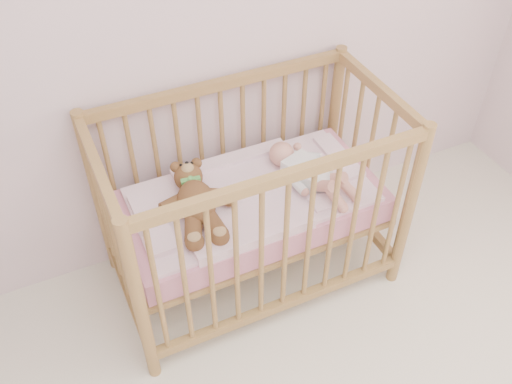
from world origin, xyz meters
TOP-DOWN VIEW (x-y plane):
  - wall_back at (0.00, 2.00)m, footprint 4.00×0.02m
  - crib at (0.18, 1.60)m, footprint 1.36×0.76m
  - mattress at (0.18, 1.60)m, footprint 1.22×0.62m
  - blanket at (0.18, 1.60)m, footprint 1.10×0.58m
  - baby at (0.46, 1.58)m, footprint 0.43×0.60m
  - teddy_bear at (-0.09, 1.58)m, footprint 0.45×0.58m

SIDE VIEW (x-z plane):
  - mattress at x=0.18m, z-range 0.42..0.55m
  - crib at x=0.18m, z-range 0.00..1.00m
  - blanket at x=0.18m, z-range 0.53..0.59m
  - baby at x=0.46m, z-range 0.57..0.70m
  - teddy_bear at x=-0.09m, z-range 0.57..0.72m
  - wall_back at x=0.00m, z-range 0.00..2.70m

